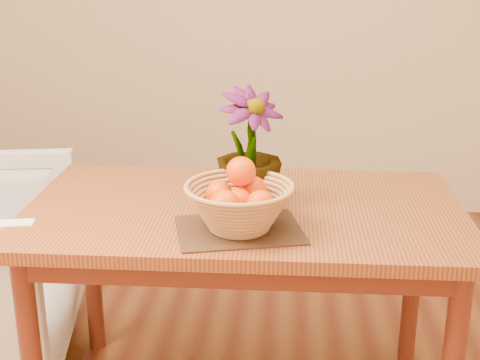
{
  "coord_description": "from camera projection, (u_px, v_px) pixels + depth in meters",
  "views": [
    {
      "loc": [
        0.13,
        -1.7,
        1.52
      ],
      "look_at": [
        -0.0,
        0.13,
        0.9
      ],
      "focal_mm": 50.0,
      "sensor_mm": 36.0,
      "label": 1
    }
  ],
  "objects": [
    {
      "name": "placemat",
      "position": [
        239.0,
        230.0,
        1.95
      ],
      "size": [
        0.41,
        0.35,
        0.01
      ],
      "primitive_type": "cube",
      "rotation": [
        0.0,
        0.0,
        0.23
      ],
      "color": "#3D2516",
      "rests_on": "table"
    },
    {
      "name": "orange_pile",
      "position": [
        240.0,
        193.0,
        1.92
      ],
      "size": [
        0.2,
        0.21,
        0.16
      ],
      "rotation": [
        0.0,
        0.0,
        0.44
      ],
      "color": "#E05B03",
      "rests_on": "wicker_basket"
    },
    {
      "name": "table",
      "position": [
        244.0,
        231.0,
        2.17
      ],
      "size": [
        1.4,
        0.8,
        0.75
      ],
      "color": "brown",
      "rests_on": "floor"
    },
    {
      "name": "potted_plant",
      "position": [
        249.0,
        149.0,
        2.08
      ],
      "size": [
        0.3,
        0.3,
        0.38
      ],
      "primitive_type": "imported",
      "rotation": [
        0.0,
        0.0,
        0.67
      ],
      "color": "#154112",
      "rests_on": "table"
    },
    {
      "name": "wicker_basket",
      "position": [
        239.0,
        209.0,
        1.93
      ],
      "size": [
        0.32,
        0.32,
        0.13
      ],
      "color": "#B3874A",
      "rests_on": "placemat"
    }
  ]
}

